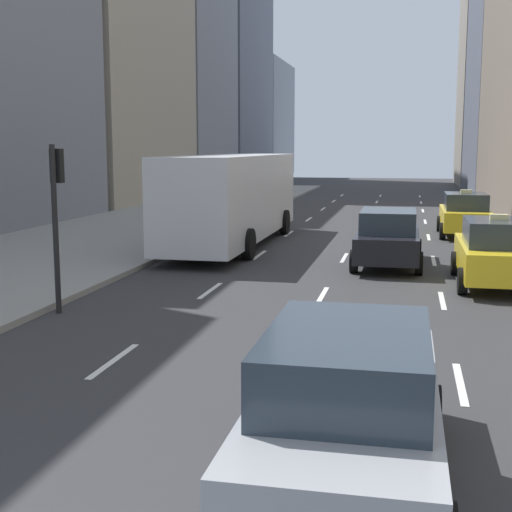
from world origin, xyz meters
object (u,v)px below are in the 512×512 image
object	(u,v)px
sedan_black_near	(388,237)
city_bus	(234,196)
traffic_light_pole	(56,201)
sedan_silver_behind	(348,407)
taxi_lead	(465,214)
taxi_second	(496,252)

from	to	relation	value
sedan_black_near	city_bus	world-z (taller)	city_bus
sedan_black_near	traffic_light_pole	world-z (taller)	traffic_light_pole
sedan_black_near	city_bus	bearing A→B (deg)	147.66
city_bus	sedan_silver_behind	bearing A→B (deg)	-72.63
sedan_black_near	sedan_silver_behind	bearing A→B (deg)	-90.00
traffic_light_pole	city_bus	bearing A→B (deg)	84.16
taxi_lead	sedan_silver_behind	bearing A→B (deg)	-97.12
taxi_second	city_bus	xyz separation A→B (m)	(-8.41, 6.09, 0.91)
taxi_second	city_bus	world-z (taller)	city_bus
taxi_second	taxi_lead	bearing A→B (deg)	90.00
sedan_black_near	taxi_second	bearing A→B (deg)	-42.13
taxi_second	sedan_silver_behind	world-z (taller)	taxi_second
sedan_silver_behind	taxi_lead	bearing A→B (deg)	82.88
taxi_lead	sedan_silver_behind	size ratio (longest dim) A/B	0.92
taxi_lead	city_bus	distance (m)	9.57
sedan_silver_behind	traffic_light_pole	distance (m)	9.71
taxi_lead	traffic_light_pole	world-z (taller)	traffic_light_pole
traffic_light_pole	sedan_black_near	bearing A→B (deg)	48.31
taxi_second	city_bus	size ratio (longest dim) A/B	0.38
taxi_second	sedan_black_near	bearing A→B (deg)	137.87
taxi_second	sedan_silver_behind	xyz separation A→B (m)	(-2.80, -11.85, 0.02)
taxi_second	sedan_silver_behind	size ratio (longest dim) A/B	0.92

